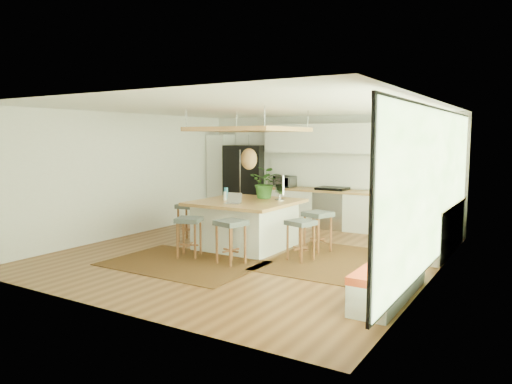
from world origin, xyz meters
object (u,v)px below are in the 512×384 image
Objects in this scene: microwave at (285,180)px; stool_near_right at (231,244)px; fridge at (245,185)px; island at (246,224)px; island_plant at (265,186)px; stool_right_back at (318,234)px; laptop at (233,197)px; stool_near_left at (189,238)px; monitor at (280,187)px; stool_left_side at (190,224)px; stool_right_front at (301,241)px.

stool_near_right is at bearing -71.32° from microwave.
island is (1.83, -2.80, -0.46)m from fridge.
island_plant is (1.97, -2.27, 0.26)m from fridge.
island_plant is at bearing 74.96° from island.
stool_near_right is 0.98× the size of stool_right_back.
laptop is 0.48× the size of island_plant.
stool_right_back is 1.20× the size of island_plant.
island_plant is at bearing 100.71° from stool_near_right.
island_plant reaches higher than island.
fridge is at bearing 123.12° from island.
monitor is (0.97, 1.65, 0.83)m from stool_near_left.
stool_near_right reaches higher than stool_near_left.
stool_right_back is 1.21m from monitor.
stool_near_left is at bearing -74.30° from monitor.
stool_near_left is 2.08m from monitor.
island_plant is (0.14, 0.53, 0.72)m from island.
fridge reaches higher than laptop.
stool_left_side is 1.80m from island_plant.
laptop is at bearing -70.91° from monitor.
stool_right_back is (1.83, 1.57, 0.00)m from stool_near_left.
island is at bearing -74.01° from microwave.
stool_near_right is 1.85m from monitor.
stool_left_side is at bearing -117.57° from monitor.
island_plant is (0.11, 1.03, 0.13)m from laptop.
stool_left_side is at bearing 148.28° from stool_near_right.
island_plant is (1.48, 0.62, 0.83)m from stool_left_side.
laptop is at bearing 55.30° from stool_near_left.
stool_near_right is at bearing -70.64° from laptop.
fridge is 1.06× the size of island.
stool_right_back is at bearing -47.09° from microwave.
stool_near_right is at bearing -120.00° from stool_right_back.
island is 1.30m from stool_near_right.
microwave is (-2.02, 3.19, 0.74)m from stool_right_front.
stool_right_back is at bearing 20.16° from laptop.
stool_right_front is at bearing -61.10° from fridge.
monitor reaches higher than laptop.
stool_near_left reaches higher than stool_right_front.
stool_right_front is at bearing -54.24° from microwave.
stool_right_front is (3.22, -3.19, -0.57)m from fridge.
monitor reaches higher than island.
stool_near_left is 1.30× the size of monitor.
stool_left_side is 2.10m from monitor.
stool_right_front is at bearing 2.70° from monitor.
laptop is 0.60× the size of microwave.
fridge is 3.02m from island_plant.
stool_near_right is at bearing -138.40° from stool_right_front.
stool_right_back is at bearing 14.91° from island.
stool_left_side is at bearing -175.95° from island.
stool_near_right is 1.82m from stool_right_back.
stool_left_side is at bearing -96.77° from fridge.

